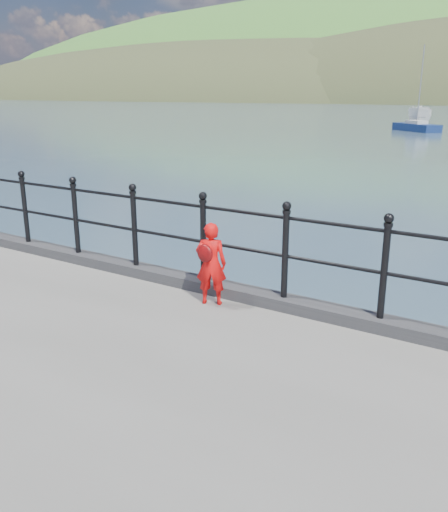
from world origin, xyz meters
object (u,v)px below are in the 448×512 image
Objects in this scene: sailboat_port at (416,128)px; railing at (242,237)px; launch_white at (420,117)px; child at (211,263)px.

railing is at bearing -38.00° from sailboat_port.
railing is 48.92m from sailboat_port.
sailboat_port is at bearing -89.13° from launch_white.
child is 53.46m from launch_white.
sailboat_port is (0.73, -4.20, -0.80)m from launch_white.
railing is 3.07× the size of launch_white.
child is at bearing -124.36° from railing.
sailboat_port reaches higher than railing.
launch_white is at bearing 140.74° from sailboat_port.
child is (-0.24, -0.36, -0.29)m from railing.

